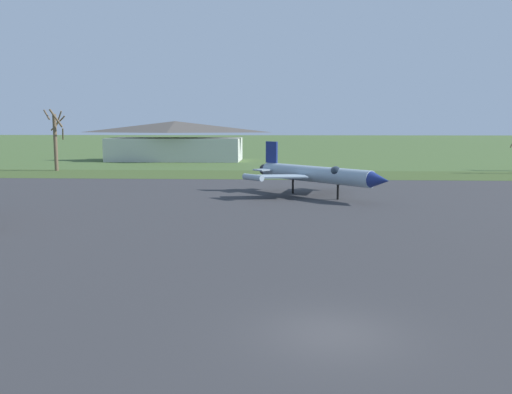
# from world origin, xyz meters

# --- Properties ---
(ground_plane) EXTENTS (600.00, 600.00, 0.00)m
(ground_plane) POSITION_xyz_m (0.00, 0.00, 0.00)
(ground_plane) COLOR #425B2D
(asphalt_apron) EXTENTS (85.84, 57.24, 0.05)m
(asphalt_apron) POSITION_xyz_m (0.00, 17.17, 0.03)
(asphalt_apron) COLOR #333335
(asphalt_apron) RESTS_ON ground
(grass_verge_strip) EXTENTS (145.84, 12.00, 0.06)m
(grass_verge_strip) POSITION_xyz_m (0.00, 51.80, 0.03)
(grass_verge_strip) COLOR #3B4F24
(grass_verge_strip) RESTS_ON ground
(jet_fighter_front_left) EXTENTS (11.99, 12.10, 4.68)m
(jet_fighter_front_left) POSITION_xyz_m (1.26, 31.34, 2.02)
(jet_fighter_front_left) COLOR #8EA3B2
(jet_fighter_front_left) RESTS_ON ground
(bare_tree_far_left) EXTENTS (2.89, 2.86, 8.29)m
(bare_tree_far_left) POSITION_xyz_m (-32.17, 56.05, 4.48)
(bare_tree_far_left) COLOR brown
(bare_tree_far_left) RESTS_ON ground
(visitor_building) EXTENTS (23.76, 9.76, 6.81)m
(visitor_building) POSITION_xyz_m (-20.46, 78.11, 3.32)
(visitor_building) COLOR beige
(visitor_building) RESTS_ON ground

